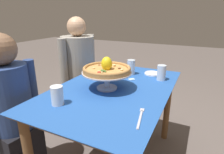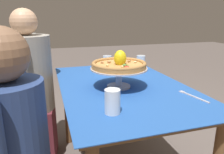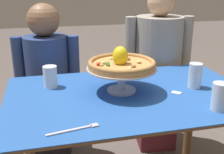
{
  "view_description": "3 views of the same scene",
  "coord_description": "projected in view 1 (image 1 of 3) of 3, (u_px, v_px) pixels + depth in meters",
  "views": [
    {
      "loc": [
        -1.21,
        -0.57,
        1.26
      ],
      "look_at": [
        0.02,
        0.02,
        0.8
      ],
      "focal_mm": 30.06,
      "sensor_mm": 36.0,
      "label": 1
    },
    {
      "loc": [
        -1.32,
        0.48,
        1.18
      ],
      "look_at": [
        -0.01,
        0.08,
        0.78
      ],
      "focal_mm": 34.65,
      "sensor_mm": 36.0,
      "label": 2
    },
    {
      "loc": [
        -0.42,
        -1.33,
        1.29
      ],
      "look_at": [
        -0.1,
        0.01,
        0.82
      ],
      "focal_mm": 45.61,
      "sensor_mm": 36.0,
      "label": 3
    }
  ],
  "objects": [
    {
      "name": "diner_right",
      "position": [
        79.0,
        76.0,
        2.08
      ],
      "size": [
        0.51,
        0.39,
        1.23
      ],
      "color": "maroon",
      "rests_on": "ground"
    },
    {
      "name": "pizza",
      "position": [
        107.0,
        69.0,
        1.37
      ],
      "size": [
        0.35,
        0.35,
        0.11
      ],
      "color": "#BC8447",
      "rests_on": "pizza_stand"
    },
    {
      "name": "water_glass_front_right",
      "position": [
        161.0,
        73.0,
        1.59
      ],
      "size": [
        0.07,
        0.07,
        0.13
      ],
      "color": "silver",
      "rests_on": "dining_table"
    },
    {
      "name": "side_plate",
      "position": [
        152.0,
        73.0,
        1.75
      ],
      "size": [
        0.14,
        0.14,
        0.02
      ],
      "color": "silver",
      "rests_on": "dining_table"
    },
    {
      "name": "water_glass_back_left",
      "position": [
        57.0,
        97.0,
        1.16
      ],
      "size": [
        0.08,
        0.08,
        0.12
      ],
      "color": "white",
      "rests_on": "dining_table"
    },
    {
      "name": "water_glass_side_right",
      "position": [
        131.0,
        68.0,
        1.74
      ],
      "size": [
        0.07,
        0.07,
        0.14
      ],
      "color": "silver",
      "rests_on": "dining_table"
    },
    {
      "name": "dining_table",
      "position": [
        114.0,
        100.0,
        1.47
      ],
      "size": [
        1.29,
        0.83,
        0.72
      ],
      "color": "brown",
      "rests_on": "ground"
    },
    {
      "name": "diner_left",
      "position": [
        12.0,
        114.0,
        1.41
      ],
      "size": [
        0.46,
        0.36,
        1.14
      ],
      "color": "black",
      "rests_on": "ground"
    },
    {
      "name": "dinner_fork",
      "position": [
        140.0,
        117.0,
        1.03
      ],
      "size": [
        0.22,
        0.06,
        0.01
      ],
      "color": "#B7B7C1",
      "rests_on": "dining_table"
    },
    {
      "name": "pizza_stand",
      "position": [
        107.0,
        76.0,
        1.39
      ],
      "size": [
        0.37,
        0.37,
        0.13
      ],
      "color": "#B7B7C1",
      "rests_on": "dining_table"
    },
    {
      "name": "sugar_packet",
      "position": [
        132.0,
        79.0,
        1.62
      ],
      "size": [
        0.06,
        0.06,
        0.0
      ],
      "primitive_type": "cube",
      "rotation": [
        0.0,
        0.0,
        2.38
      ],
      "color": "silver",
      "rests_on": "dining_table"
    }
  ]
}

